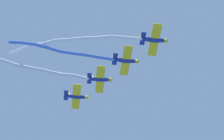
{
  "coord_description": "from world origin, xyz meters",
  "views": [
    {
      "loc": [
        -29.42,
        27.47,
        2.36
      ],
      "look_at": [
        8.05,
        -3.2,
        65.4
      ],
      "focal_mm": 56.92,
      "sensor_mm": 36.0,
      "label": 1
    }
  ],
  "objects_px": {
    "airplane_lead": "(154,40)",
    "airplane_slot": "(76,96)",
    "airplane_left_wing": "(126,60)",
    "airplane_right_wing": "(100,79)"
  },
  "relations": [
    {
      "from": "airplane_lead",
      "to": "airplane_right_wing",
      "type": "xyz_separation_m",
      "value": [
        15.9,
        2.02,
        0.5
      ]
    },
    {
      "from": "airplane_right_wing",
      "to": "airplane_slot",
      "type": "height_order",
      "value": "airplane_slot"
    },
    {
      "from": "airplane_lead",
      "to": "airplane_slot",
      "type": "relative_size",
      "value": 0.99
    },
    {
      "from": "airplane_lead",
      "to": "airplane_right_wing",
      "type": "relative_size",
      "value": 1.01
    },
    {
      "from": "airplane_lead",
      "to": "airplane_right_wing",
      "type": "bearing_deg",
      "value": 130.82
    },
    {
      "from": "airplane_lead",
      "to": "airplane_left_wing",
      "type": "height_order",
      "value": "airplane_left_wing"
    },
    {
      "from": "airplane_left_wing",
      "to": "airplane_right_wing",
      "type": "xyz_separation_m",
      "value": [
        7.95,
        1.01,
        0.25
      ]
    },
    {
      "from": "airplane_lead",
      "to": "airplane_left_wing",
      "type": "xyz_separation_m",
      "value": [
        7.95,
        1.01,
        0.25
      ]
    },
    {
      "from": "airplane_left_wing",
      "to": "airplane_right_wing",
      "type": "bearing_deg",
      "value": 129.54
    },
    {
      "from": "airplane_slot",
      "to": "airplane_left_wing",
      "type": "bearing_deg",
      "value": -50.73
    }
  ]
}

